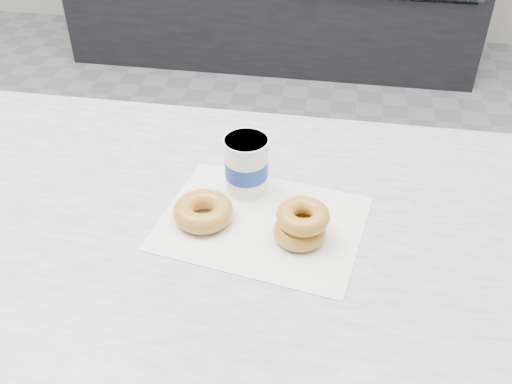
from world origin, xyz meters
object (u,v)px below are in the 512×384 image
counter (106,356)px  donut_stack (301,224)px  donut_single (203,211)px  coffee_cup (246,165)px

counter → donut_stack: size_ratio=27.91×
donut_single → coffee_cup: 0.12m
donut_stack → coffee_cup: (-0.11, 0.12, 0.02)m
donut_stack → counter: bearing=177.1°
donut_single → coffee_cup: size_ratio=0.95×
counter → coffee_cup: coffee_cup is taller
coffee_cup → donut_stack: bearing=-36.9°
donut_single → coffee_cup: (0.06, 0.10, 0.04)m
donut_stack → coffee_cup: coffee_cup is taller
donut_stack → coffee_cup: bearing=134.0°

